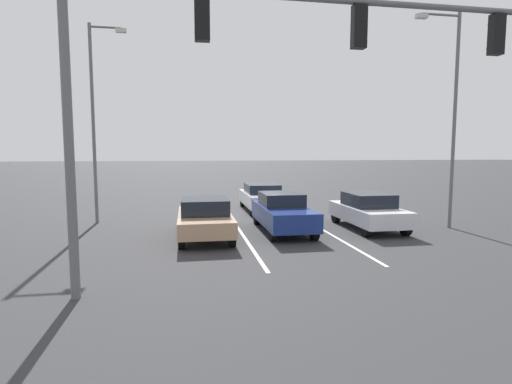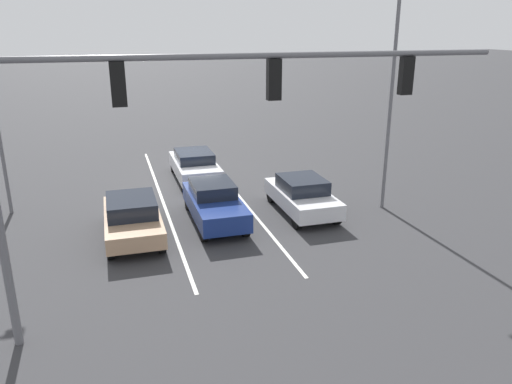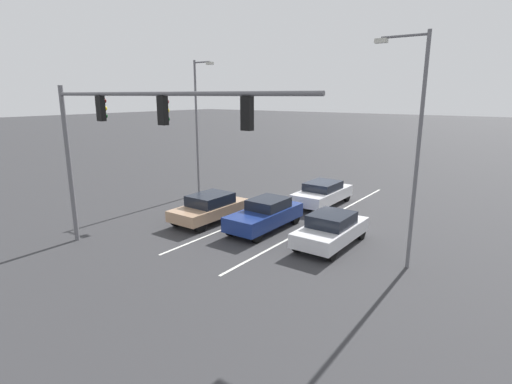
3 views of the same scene
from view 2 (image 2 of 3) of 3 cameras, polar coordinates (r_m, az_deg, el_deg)
name	(u,v)px [view 2 (image 2 of 3)]	position (r m, az deg, el deg)	size (l,w,h in m)	color
ground_plane	(191,180)	(24.50, -7.49, 1.33)	(240.00, 240.00, 0.00)	#333335
lane_stripe_left_divider	(236,192)	(22.52, -2.31, -0.04)	(0.12, 16.91, 0.01)	silver
lane_stripe_center_divider	(162,199)	(21.98, -10.68, -0.82)	(0.12, 16.91, 0.01)	silver
car_tan_rightlane_front	(132,217)	(18.08, -13.95, -2.77)	(1.89, 4.34, 1.44)	tan
car_navy_midlane_front	(214,202)	(19.02, -4.81, -1.19)	(1.75, 4.47, 1.50)	navy
car_silver_leftlane_front	(302,195)	(19.94, 5.29, -0.33)	(1.83, 4.17, 1.46)	silver
car_white_midlane_second	(195,165)	(24.38, -7.04, 3.09)	(1.89, 4.53, 1.42)	silver
traffic_signal_gantry	(179,115)	(11.53, -8.80, 8.74)	(12.27, 0.37, 6.84)	slate
street_lamp_left_shoulder	(388,87)	(20.12, 14.80, 11.50)	(1.92, 0.24, 8.59)	slate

